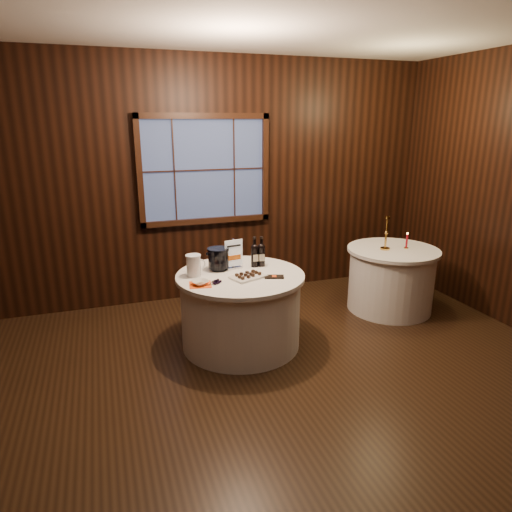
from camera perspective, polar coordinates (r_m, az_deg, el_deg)
name	(u,v)px	position (r m, az deg, el deg)	size (l,w,h in m)	color
ground	(276,397)	(4.03, 2.51, -17.19)	(6.00, 6.00, 0.00)	black
back_wall	(205,178)	(5.77, -6.44, 9.63)	(6.00, 0.10, 3.00)	black
main_table	(241,310)	(4.67, -1.93, -6.72)	(1.28, 1.28, 0.77)	white
side_table	(391,279)	(5.77, 16.50, -2.76)	(1.08, 1.08, 0.77)	white
sign_stand	(233,258)	(4.67, -2.83, -0.31)	(0.19, 0.12, 0.32)	#AFAFB6
port_bottle_left	(255,254)	(4.72, -0.18, 0.27)	(0.08, 0.08, 0.32)	black
port_bottle_right	(261,253)	(4.74, 0.68, 0.32)	(0.08, 0.08, 0.32)	black
ice_bucket	(218,258)	(4.64, -4.72, -0.31)	(0.22, 0.22, 0.23)	black
chocolate_plate	(248,276)	(4.42, -1.01, -2.50)	(0.39, 0.32, 0.05)	silver
chocolate_box	(274,277)	(4.43, 2.29, -2.62)	(0.19, 0.09, 0.02)	black
grape_bunch	(217,282)	(4.27, -4.84, -3.27)	(0.16, 0.09, 0.04)	black
glass_pitcher	(194,265)	(4.49, -7.78, -1.16)	(0.20, 0.15, 0.21)	silver
orange_napkin	(200,285)	(4.27, -6.98, -3.57)	(0.20, 0.20, 0.00)	#FF5315
cracker_bowl	(200,283)	(4.27, -6.99, -3.31)	(0.15, 0.15, 0.04)	silver
brass_candlestick	(386,238)	(5.57, 15.93, 2.23)	(0.11, 0.11, 0.40)	gold
red_candle	(407,242)	(5.70, 18.32, 1.66)	(0.05, 0.05, 0.20)	gold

